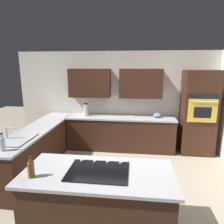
# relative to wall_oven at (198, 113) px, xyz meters

# --- Properties ---
(ground_plane) EXTENTS (14.00, 14.00, 0.00)m
(ground_plane) POSITION_rel_wall_oven_xyz_m (1.85, 1.72, -1.06)
(ground_plane) COLOR #9E937F
(wall_back) EXTENTS (6.00, 0.44, 2.60)m
(wall_back) POSITION_rel_wall_oven_xyz_m (1.92, -0.33, 0.36)
(wall_back) COLOR white
(wall_back) RESTS_ON ground
(lower_cabinets_back) EXTENTS (2.80, 0.60, 0.86)m
(lower_cabinets_back) POSITION_rel_wall_oven_xyz_m (1.95, -0.00, -0.63)
(lower_cabinets_back) COLOR #381E14
(lower_cabinets_back) RESTS_ON ground
(countertop_back) EXTENTS (2.84, 0.64, 0.04)m
(countertop_back) POSITION_rel_wall_oven_xyz_m (1.95, -0.00, -0.18)
(countertop_back) COLOR #B2B2B7
(countertop_back) RESTS_ON lower_cabinets_back
(lower_cabinets_side) EXTENTS (0.60, 2.90, 0.86)m
(lower_cabinets_side) POSITION_rel_wall_oven_xyz_m (3.67, 1.17, -0.63)
(lower_cabinets_side) COLOR #381E14
(lower_cabinets_side) RESTS_ON ground
(countertop_side) EXTENTS (0.64, 2.94, 0.04)m
(countertop_side) POSITION_rel_wall_oven_xyz_m (3.67, 1.17, -0.18)
(countertop_side) COLOR #B2B2B7
(countertop_side) RESTS_ON lower_cabinets_side
(island_base) EXTENTS (1.83, 0.82, 0.86)m
(island_base) POSITION_rel_wall_oven_xyz_m (2.02, 2.87, -0.63)
(island_base) COLOR #381E14
(island_base) RESTS_ON ground
(island_top) EXTENTS (1.91, 0.90, 0.04)m
(island_top) POSITION_rel_wall_oven_xyz_m (2.02, 2.87, -0.18)
(island_top) COLOR #B2B2B7
(island_top) RESTS_ON island_base
(wall_oven) EXTENTS (0.80, 0.66, 2.11)m
(wall_oven) POSITION_rel_wall_oven_xyz_m (0.00, 0.00, 0.00)
(wall_oven) COLOR #381E14
(wall_oven) RESTS_ON ground
(sink_unit) EXTENTS (0.46, 0.70, 0.23)m
(sink_unit) POSITION_rel_wall_oven_xyz_m (3.68, 1.93, -0.14)
(sink_unit) COLOR #515456
(sink_unit) RESTS_ON countertop_side
(cooktop) EXTENTS (0.76, 0.56, 0.03)m
(cooktop) POSITION_rel_wall_oven_xyz_m (2.02, 2.87, -0.15)
(cooktop) COLOR black
(cooktop) RESTS_ON island_top
(blender) EXTENTS (0.15, 0.15, 0.34)m
(blender) POSITION_rel_wall_oven_xyz_m (2.90, -0.05, -0.02)
(blender) COLOR beige
(blender) RESTS_ON countertop_back
(mixing_bowl) EXTENTS (0.21, 0.21, 0.11)m
(mixing_bowl) POSITION_rel_wall_oven_xyz_m (1.00, -0.05, -0.10)
(mixing_bowl) COLOR #668CB2
(mixing_bowl) RESTS_ON countertop_back
(dish_soap_bottle) EXTENTS (0.08, 0.08, 0.29)m
(dish_soap_bottle) POSITION_rel_wall_oven_xyz_m (3.62, 2.41, -0.04)
(dish_soap_bottle) COLOR silver
(dish_soap_bottle) RESTS_ON countertop_side
(oil_bottle) EXTENTS (0.08, 0.08, 0.27)m
(oil_bottle) POSITION_rel_wall_oven_xyz_m (2.79, 3.09, -0.05)
(oil_bottle) COLOR brown
(oil_bottle) RESTS_ON island_top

